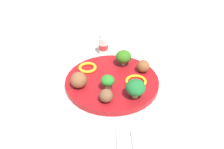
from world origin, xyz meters
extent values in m
plane|color=silver|center=(0.00, 0.00, 0.00)|extent=(4.00, 4.00, 0.00)
cylinder|color=maroon|center=(0.00, 0.00, 0.01)|extent=(0.28, 0.28, 0.02)
cylinder|color=#ACC367|center=(0.08, 0.06, 0.02)|extent=(0.02, 0.02, 0.01)
ellipsoid|color=#1F682F|center=(0.08, 0.06, 0.05)|extent=(0.05, 0.05, 0.04)
cylinder|color=#A3C783|center=(0.04, -0.02, 0.02)|extent=(0.02, 0.02, 0.02)
ellipsoid|color=#2A8028|center=(0.04, -0.02, 0.05)|extent=(0.04, 0.04, 0.03)
cylinder|color=#96BF7B|center=(-0.08, 0.04, 0.02)|extent=(0.01, 0.01, 0.01)
ellipsoid|color=#336F1B|center=(-0.08, 0.04, 0.05)|extent=(0.05, 0.05, 0.04)
sphere|color=brown|center=(0.02, -0.10, 0.04)|extent=(0.05, 0.05, 0.05)
sphere|color=brown|center=(-0.03, 0.10, 0.04)|extent=(0.04, 0.04, 0.04)
sphere|color=brown|center=(0.09, -0.03, 0.03)|extent=(0.04, 0.04, 0.04)
torus|color=yellow|center=(0.02, 0.07, 0.02)|extent=(0.09, 0.09, 0.01)
torus|color=yellow|center=(-0.07, -0.07, 0.02)|extent=(0.07, 0.07, 0.01)
cube|color=silver|center=(0.24, 0.03, 0.01)|extent=(0.09, 0.02, 0.01)
cube|color=silver|center=(0.23, -0.01, 0.01)|extent=(0.09, 0.02, 0.01)
cylinder|color=white|center=(-0.18, -0.01, 0.03)|extent=(0.03, 0.03, 0.06)
cylinder|color=red|center=(-0.18, -0.01, 0.03)|extent=(0.03, 0.03, 0.02)
cylinder|color=silver|center=(-0.18, -0.01, 0.07)|extent=(0.02, 0.02, 0.01)
camera|label=1|loc=(0.67, -0.07, 0.52)|focal=45.23mm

